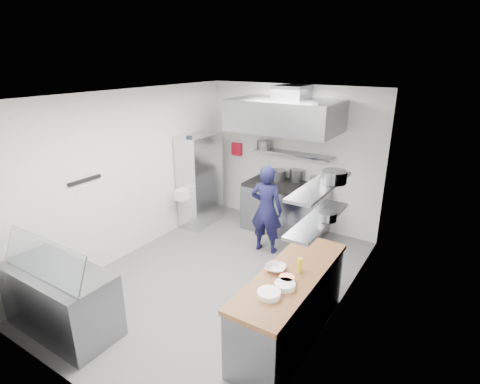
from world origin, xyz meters
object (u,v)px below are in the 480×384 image
Objects in this scene: gas_range at (285,209)px; wire_rack at (200,180)px; chef at (266,209)px; display_case at (61,300)px.

wire_rack reaches higher than gas_range.
display_case is at bearing 63.02° from chef.
display_case is at bearing -104.83° from gas_range.
wire_rack is (-1.63, -0.60, 0.48)m from gas_range.
gas_range is at bearing -92.20° from chef.
chef reaches higher than display_case.
chef is at bearing 69.92° from display_case.
gas_range is 1.80m from wire_rack.
chef is 1.05× the size of display_case.
chef is 1.74m from wire_rack.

